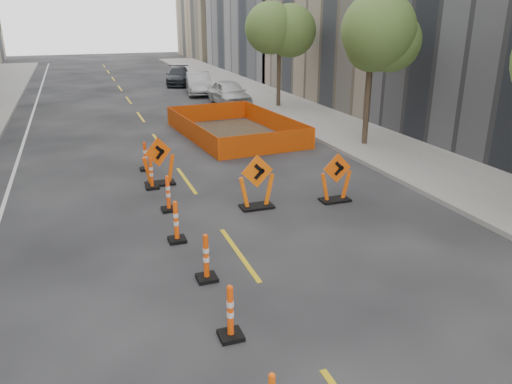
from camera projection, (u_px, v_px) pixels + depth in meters
name	position (u px, v px, depth m)	size (l,w,h in m)	color
ground_plane	(309.00, 352.00, 8.70)	(140.00, 140.00, 0.00)	black
sidewalk_right	(376.00, 144.00, 22.16)	(4.00, 90.00, 0.15)	gray
tree_r_b	(372.00, 39.00, 20.46)	(2.80, 2.80, 5.95)	#382B1E
tree_r_c	(279.00, 31.00, 29.30)	(2.80, 2.80, 5.95)	#382B1E
channelizer_3	(230.00, 312.00, 8.90)	(0.43, 0.43, 1.09)	#EA4509
channelizer_4	(206.00, 257.00, 10.86)	(0.44, 0.44, 1.11)	#D94309
channelizer_5	(176.00, 221.00, 12.71)	(0.44, 0.44, 1.12)	#F24A0A
channelizer_6	(168.00, 193.00, 14.70)	(0.43, 0.43, 1.10)	#FF430A
channelizer_7	(151.00, 173.00, 16.58)	(0.42, 0.42, 1.08)	#E44509
channelizer_8	(145.00, 156.00, 18.54)	(0.43, 0.43, 1.09)	#EF3E0A
chevron_sign_left	(159.00, 161.00, 16.86)	(1.11, 0.67, 1.67)	#E75109
chevron_sign_center	(257.00, 182.00, 14.82)	(1.11, 0.67, 1.67)	#EE5D0A
chevron_sign_right	(336.00, 177.00, 15.38)	(1.04, 0.62, 1.56)	#DB4D09
safety_fence	(234.00, 126.00, 23.77)	(4.40, 7.49, 0.94)	#E6520C
parked_car_near	(229.00, 93.00, 31.46)	(1.83, 4.54, 1.55)	silver
parked_car_mid	(199.00, 83.00, 35.82)	(1.61, 4.62, 1.52)	#A1A0A5
parked_car_far	(179.00, 76.00, 40.41)	(1.95, 4.79, 1.39)	black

